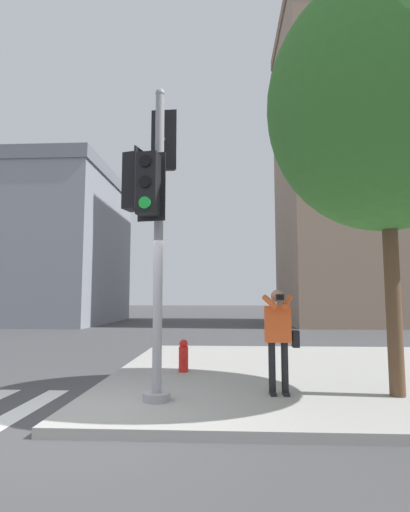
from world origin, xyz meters
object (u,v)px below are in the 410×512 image
Objects in this scene: fire_hydrant at (184,356)px; person_photographer at (279,331)px; traffic_signal_pole at (152,198)px; street_tree at (384,105)px.

person_photographer is at bearing -46.70° from fire_hydrant.
street_tree is (3.76, 0.44, 1.63)m from traffic_signal_pole.
traffic_signal_pole is 7.41× the size of fire_hydrant.
person_photographer is at bearing 179.43° from street_tree.
person_photographer reaches higher than fire_hydrant.
street_tree reaches higher than traffic_signal_pole.
street_tree is at bearing -0.57° from person_photographer.
street_tree reaches higher than person_photographer.
fire_hydrant is (0.26, 2.26, -2.72)m from traffic_signal_pole.
street_tree reaches higher than fire_hydrant.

